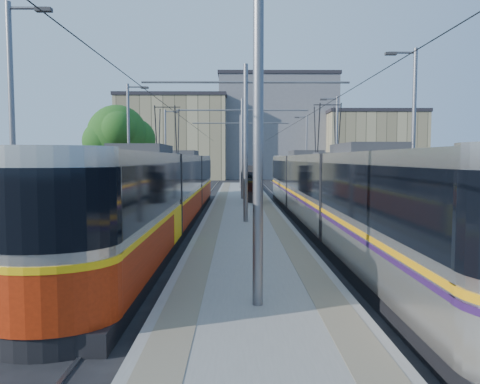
{
  "coord_description": "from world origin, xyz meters",
  "views": [
    {
      "loc": [
        -0.41,
        -12.92,
        3.14
      ],
      "look_at": [
        -0.25,
        8.51,
        1.6
      ],
      "focal_mm": 35.0,
      "sensor_mm": 36.0,
      "label": 1
    }
  ],
  "objects": [
    {
      "name": "building_centre",
      "position": [
        6.0,
        64.0,
        8.1
      ],
      "size": [
        18.36,
        14.28,
        16.17
      ],
      "color": "slate",
      "rests_on": "ground"
    },
    {
      "name": "platform",
      "position": [
        0.0,
        17.0,
        0.15
      ],
      "size": [
        4.0,
        50.0,
        0.3
      ],
      "primitive_type": "cube",
      "color": "gray",
      "rests_on": "ground"
    },
    {
      "name": "track_arrow",
      "position": [
        -3.6,
        -3.0,
        0.01
      ],
      "size": [
        1.2,
        5.0,
        0.01
      ],
      "primitive_type": "cube",
      "color": "silver",
      "rests_on": "ground"
    },
    {
      "name": "building_right",
      "position": [
        20.0,
        58.0,
        5.12
      ],
      "size": [
        14.28,
        10.2,
        10.22
      ],
      "color": "tan",
      "rests_on": "ground"
    },
    {
      "name": "shelter",
      "position": [
        0.77,
        16.93,
        1.56
      ],
      "size": [
        1.0,
        1.25,
        2.4
      ],
      "rotation": [
        0.0,
        0.0,
        0.36
      ],
      "color": "black",
      "rests_on": "platform"
    },
    {
      "name": "tree",
      "position": [
        -8.89,
        21.97,
        4.78
      ],
      "size": [
        4.86,
        4.5,
        7.07
      ],
      "color": "#382314",
      "rests_on": "ground"
    },
    {
      "name": "tram_right",
      "position": [
        3.6,
        7.88,
        1.86
      ],
      "size": [
        2.43,
        31.88,
        5.5
      ],
      "color": "black",
      "rests_on": "ground"
    },
    {
      "name": "catenary",
      "position": [
        0.0,
        14.15,
        4.52
      ],
      "size": [
        9.2,
        70.0,
        7.0
      ],
      "color": "slate",
      "rests_on": "platform"
    },
    {
      "name": "tactile_strip_left",
      "position": [
        -1.45,
        17.0,
        0.3
      ],
      "size": [
        0.7,
        50.0,
        0.01
      ],
      "primitive_type": "cube",
      "color": "gray",
      "rests_on": "platform"
    },
    {
      "name": "tactile_strip_right",
      "position": [
        1.45,
        17.0,
        0.3
      ],
      "size": [
        0.7,
        50.0,
        0.01
      ],
      "primitive_type": "cube",
      "color": "gray",
      "rests_on": "platform"
    },
    {
      "name": "tram_left",
      "position": [
        -3.6,
        8.83,
        1.71
      ],
      "size": [
        2.43,
        29.66,
        5.5
      ],
      "color": "black",
      "rests_on": "ground"
    },
    {
      "name": "ground",
      "position": [
        0.0,
        0.0,
        0.0
      ],
      "size": [
        160.0,
        160.0,
        0.0
      ],
      "primitive_type": "plane",
      "color": "black",
      "rests_on": "ground"
    },
    {
      "name": "street_lamps",
      "position": [
        -0.0,
        21.0,
        4.18
      ],
      "size": [
        15.18,
        38.22,
        8.0
      ],
      "color": "slate",
      "rests_on": "ground"
    },
    {
      "name": "rails",
      "position": [
        0.0,
        17.0,
        0.02
      ],
      "size": [
        8.71,
        70.0,
        0.03
      ],
      "color": "gray",
      "rests_on": "ground"
    },
    {
      "name": "building_left",
      "position": [
        -10.0,
        60.0,
        6.32
      ],
      "size": [
        16.32,
        12.24,
        12.63
      ],
      "color": "tan",
      "rests_on": "ground"
    }
  ]
}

